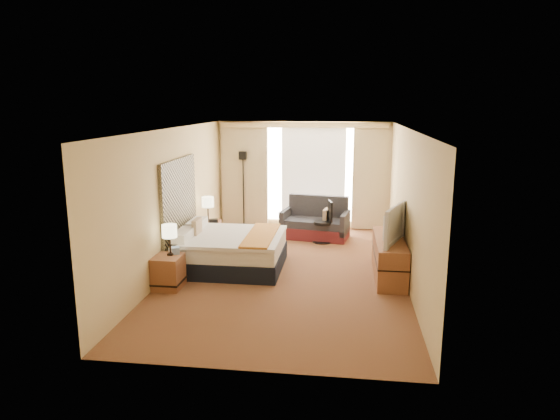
# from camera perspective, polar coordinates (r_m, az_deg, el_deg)

# --- Properties ---
(floor) EXTENTS (4.20, 7.00, 0.02)m
(floor) POSITION_cam_1_polar(r_m,az_deg,el_deg) (9.23, 0.78, -7.08)
(floor) COLOR maroon
(floor) RESTS_ON ground
(ceiling) EXTENTS (4.20, 7.00, 0.02)m
(ceiling) POSITION_cam_1_polar(r_m,az_deg,el_deg) (8.73, 0.82, 9.27)
(ceiling) COLOR white
(ceiling) RESTS_ON wall_back
(wall_back) EXTENTS (4.20, 0.02, 2.60)m
(wall_back) POSITION_cam_1_polar(r_m,az_deg,el_deg) (12.32, 2.69, 4.02)
(wall_back) COLOR beige
(wall_back) RESTS_ON ground
(wall_front) EXTENTS (4.20, 0.02, 2.60)m
(wall_front) POSITION_cam_1_polar(r_m,az_deg,el_deg) (5.53, -3.42, -6.18)
(wall_front) COLOR beige
(wall_front) RESTS_ON ground
(wall_left) EXTENTS (0.02, 7.00, 2.60)m
(wall_left) POSITION_cam_1_polar(r_m,az_deg,el_deg) (9.36, -12.08, 1.17)
(wall_left) COLOR beige
(wall_left) RESTS_ON ground
(wall_right) EXTENTS (0.02, 7.00, 2.60)m
(wall_right) POSITION_cam_1_polar(r_m,az_deg,el_deg) (8.90, 14.36, 0.50)
(wall_right) COLOR beige
(wall_right) RESTS_ON ground
(headboard) EXTENTS (0.06, 1.85, 1.50)m
(headboard) POSITION_cam_1_polar(r_m,az_deg,el_deg) (9.53, -11.45, 1.28)
(headboard) COLOR black
(headboard) RESTS_ON wall_left
(nightstand_left) EXTENTS (0.45, 0.52, 0.55)m
(nightstand_left) POSITION_cam_1_polar(r_m,az_deg,el_deg) (8.59, -12.64, -6.93)
(nightstand_left) COLOR #925635
(nightstand_left) RESTS_ON floor
(nightstand_right) EXTENTS (0.45, 0.52, 0.55)m
(nightstand_right) POSITION_cam_1_polar(r_m,az_deg,el_deg) (10.86, -8.18, -2.72)
(nightstand_right) COLOR #925635
(nightstand_right) RESTS_ON floor
(media_dresser) EXTENTS (0.50, 1.80, 0.70)m
(media_dresser) POSITION_cam_1_polar(r_m,az_deg,el_deg) (9.10, 12.35, -5.32)
(media_dresser) COLOR #925635
(media_dresser) RESTS_ON floor
(window) EXTENTS (2.30, 0.02, 2.30)m
(window) POSITION_cam_1_polar(r_m,az_deg,el_deg) (12.27, 3.84, 4.07)
(window) COLOR silver
(window) RESTS_ON wall_back
(curtains) EXTENTS (4.12, 0.19, 2.56)m
(curtains) POSITION_cam_1_polar(r_m,az_deg,el_deg) (12.19, 2.63, 4.45)
(curtains) COLOR #CCBC8F
(curtains) RESTS_ON floor
(bed) EXTENTS (1.89, 1.73, 0.92)m
(bed) POSITION_cam_1_polar(r_m,az_deg,el_deg) (9.40, -5.59, -4.62)
(bed) COLOR black
(bed) RESTS_ON floor
(loveseat) EXTENTS (1.61, 1.04, 0.94)m
(loveseat) POSITION_cam_1_polar(r_m,az_deg,el_deg) (11.50, 4.09, -1.62)
(loveseat) COLOR #5B1A1D
(loveseat) RESTS_ON floor
(floor_lamp) EXTENTS (0.24, 0.24, 1.88)m
(floor_lamp) POSITION_cam_1_polar(r_m,az_deg,el_deg) (12.33, -4.23, 4.15)
(floor_lamp) COLOR black
(floor_lamp) RESTS_ON floor
(desk_chair) EXTENTS (0.45, 0.45, 0.93)m
(desk_chair) POSITION_cam_1_polar(r_m,az_deg,el_deg) (11.09, 5.14, -1.60)
(desk_chair) COLOR black
(desk_chair) RESTS_ON floor
(lamp_left) EXTENTS (0.25, 0.25, 0.52)m
(lamp_left) POSITION_cam_1_polar(r_m,az_deg,el_deg) (8.44, -12.52, -2.44)
(lamp_left) COLOR black
(lamp_left) RESTS_ON nightstand_left
(lamp_right) EXTENTS (0.25, 0.25, 0.53)m
(lamp_right) POSITION_cam_1_polar(r_m,az_deg,el_deg) (10.72, -8.26, 0.86)
(lamp_right) COLOR black
(lamp_right) RESTS_ON nightstand_right
(tissue_box) EXTENTS (0.17, 0.17, 0.12)m
(tissue_box) POSITION_cam_1_polar(r_m,az_deg,el_deg) (8.59, -11.85, -4.54)
(tissue_box) COLOR #89A5D4
(tissue_box) RESTS_ON nightstand_left
(telephone) EXTENTS (0.22, 0.20, 0.07)m
(telephone) POSITION_cam_1_polar(r_m,az_deg,el_deg) (10.68, -7.63, -1.24)
(telephone) COLOR black
(telephone) RESTS_ON nightstand_right
(television) EXTENTS (0.54, 1.10, 0.65)m
(television) POSITION_cam_1_polar(r_m,az_deg,el_deg) (8.70, 12.34, -1.52)
(television) COLOR black
(television) RESTS_ON media_dresser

